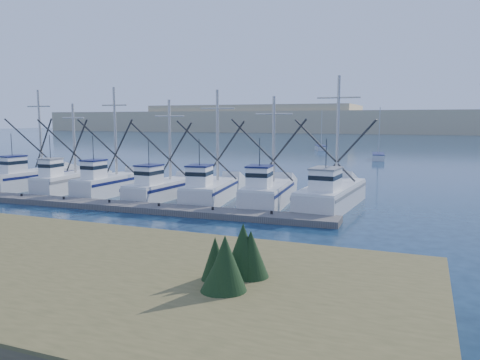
# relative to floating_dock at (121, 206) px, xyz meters

# --- Properties ---
(ground) EXTENTS (500.00, 500.00, 0.00)m
(ground) POSITION_rel_floating_dock_xyz_m (8.60, -5.38, -0.20)
(ground) COLOR #0C2034
(ground) RESTS_ON ground
(floating_dock) EXTENTS (30.59, 2.98, 0.41)m
(floating_dock) POSITION_rel_floating_dock_xyz_m (0.00, 0.00, 0.00)
(floating_dock) COLOR #68625D
(floating_dock) RESTS_ON ground
(dune_ridge) EXTENTS (360.00, 60.00, 10.00)m
(dune_ridge) POSITION_rel_floating_dock_xyz_m (8.60, 204.62, 4.80)
(dune_ridge) COLOR tan
(dune_ridge) RESTS_ON ground
(trawler_fleet) EXTENTS (30.69, 9.86, 9.45)m
(trawler_fleet) POSITION_rel_floating_dock_xyz_m (1.38, 4.98, 0.76)
(trawler_fleet) COLOR silver
(trawler_fleet) RESTS_ON ground
(sailboat_near) EXTENTS (2.41, 6.37, 8.10)m
(sailboat_near) POSITION_rel_floating_dock_xyz_m (12.92, 48.41, 0.29)
(sailboat_near) COLOR silver
(sailboat_near) RESTS_ON ground
(sailboat_far) EXTENTS (3.52, 5.65, 8.10)m
(sailboat_far) POSITION_rel_floating_dock_xyz_m (-0.15, 67.59, 0.30)
(sailboat_far) COLOR silver
(sailboat_far) RESTS_ON ground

